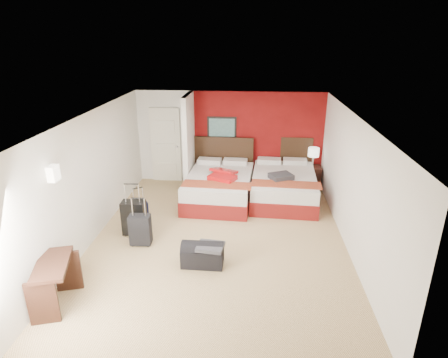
# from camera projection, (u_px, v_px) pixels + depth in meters

# --- Properties ---
(ground) EXTENTS (6.50, 6.50, 0.00)m
(ground) POSITION_uv_depth(u_px,v_px,m) (219.00, 239.00, 7.64)
(ground) COLOR #D0B480
(ground) RESTS_ON ground
(room_walls) EXTENTS (5.02, 6.52, 2.50)m
(room_walls) POSITION_uv_depth(u_px,v_px,m) (163.00, 157.00, 8.61)
(room_walls) COLOR white
(room_walls) RESTS_ON ground
(red_accent_panel) EXTENTS (3.50, 0.04, 2.50)m
(red_accent_panel) POSITION_uv_depth(u_px,v_px,m) (257.00, 139.00, 10.14)
(red_accent_panel) COLOR maroon
(red_accent_panel) RESTS_ON ground
(partition_wall) EXTENTS (0.12, 1.20, 2.50)m
(partition_wall) POSITION_uv_depth(u_px,v_px,m) (189.00, 144.00, 9.69)
(partition_wall) COLOR silver
(partition_wall) RESTS_ON ground
(entry_door) EXTENTS (0.82, 0.06, 2.05)m
(entry_door) POSITION_uv_depth(u_px,v_px,m) (166.00, 145.00, 10.38)
(entry_door) COLOR silver
(entry_door) RESTS_ON ground
(bed_left) EXTENTS (1.68, 2.30, 0.67)m
(bed_left) POSITION_uv_depth(u_px,v_px,m) (219.00, 188.00, 9.33)
(bed_left) COLOR white
(bed_left) RESTS_ON ground
(bed_right) EXTENTS (1.67, 2.29, 0.66)m
(bed_right) POSITION_uv_depth(u_px,v_px,m) (283.00, 187.00, 9.37)
(bed_right) COLOR silver
(bed_right) RESTS_ON ground
(red_suitcase_open) EXTENTS (0.90, 1.02, 0.10)m
(red_suitcase_open) POSITION_uv_depth(u_px,v_px,m) (223.00, 174.00, 9.10)
(red_suitcase_open) COLOR red
(red_suitcase_open) RESTS_ON bed_left
(jacket_bundle) EXTENTS (0.63, 0.58, 0.12)m
(jacket_bundle) POSITION_uv_depth(u_px,v_px,m) (281.00, 176.00, 8.95)
(jacket_bundle) COLOR #35363A
(jacket_bundle) RESTS_ON bed_right
(nightstand) EXTENTS (0.44, 0.44, 0.61)m
(nightstand) POSITION_uv_depth(u_px,v_px,m) (311.00, 177.00, 10.07)
(nightstand) COLOR black
(nightstand) RESTS_ON ground
(table_lamp) EXTENTS (0.31, 0.31, 0.51)m
(table_lamp) POSITION_uv_depth(u_px,v_px,m) (313.00, 157.00, 9.87)
(table_lamp) COLOR white
(table_lamp) RESTS_ON nightstand
(suitcase_black) EXTENTS (0.48, 0.31, 0.70)m
(suitcase_black) POSITION_uv_depth(u_px,v_px,m) (134.00, 219.00, 7.72)
(suitcase_black) COLOR black
(suitcase_black) RESTS_ON ground
(suitcase_charcoal) EXTENTS (0.41, 0.27, 0.60)m
(suitcase_charcoal) POSITION_uv_depth(u_px,v_px,m) (140.00, 231.00, 7.35)
(suitcase_charcoal) COLOR black
(suitcase_charcoal) RESTS_ON ground
(suitcase_navy) EXTENTS (0.40, 0.37, 0.48)m
(suitcase_navy) POSITION_uv_depth(u_px,v_px,m) (140.00, 214.00, 8.17)
(suitcase_navy) COLOR black
(suitcase_navy) RESTS_ON ground
(duffel_bag) EXTENTS (0.75, 0.41, 0.38)m
(duffel_bag) POSITION_uv_depth(u_px,v_px,m) (203.00, 255.00, 6.74)
(duffel_bag) COLOR black
(duffel_bag) RESTS_ON ground
(jacket_draped) EXTENTS (0.50, 0.44, 0.06)m
(jacket_draped) POSITION_uv_depth(u_px,v_px,m) (210.00, 247.00, 6.60)
(jacket_draped) COLOR #3E3E43
(jacket_draped) RESTS_ON duffel_bag
(desk) EXTENTS (0.69, 1.00, 0.76)m
(desk) POSITION_uv_depth(u_px,v_px,m) (56.00, 284.00, 5.65)
(desk) COLOR #321910
(desk) RESTS_ON ground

